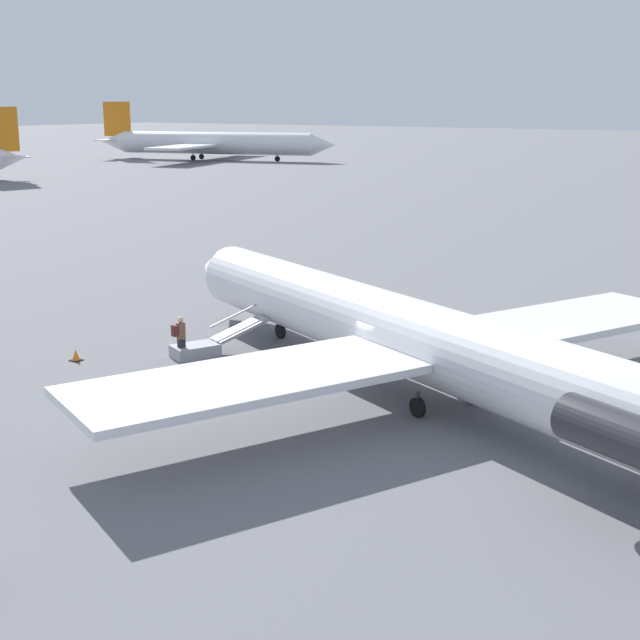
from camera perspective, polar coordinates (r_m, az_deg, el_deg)
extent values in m
plane|color=slate|center=(31.57, 5.04, -4.46)|extent=(600.00, 600.00, 0.00)
cylinder|color=white|center=(30.99, 5.12, -0.86)|extent=(24.35, 12.96, 2.65)
cone|color=white|center=(42.85, -6.56, 3.21)|extent=(3.72, 3.57, 2.60)
cube|color=white|center=(26.52, -4.73, -3.83)|extent=(8.29, 11.52, 0.26)
cube|color=white|center=(34.57, 15.24, -0.09)|extent=(8.29, 11.52, 0.26)
cylinder|color=#2D2D33|center=(22.27, 18.58, -6.95)|extent=(3.39, 2.40, 1.19)
cylinder|color=black|center=(38.10, -2.56, -0.71)|extent=(0.66, 0.42, 0.66)
cylinder|color=#2D2D33|center=(38.00, -2.56, -0.08)|extent=(0.12, 0.12, 0.21)
cylinder|color=black|center=(28.87, 6.27, -5.58)|extent=(0.66, 0.42, 0.66)
cylinder|color=#2D2D33|center=(28.73, 6.29, -4.77)|extent=(0.12, 0.12, 0.21)
cylinder|color=black|center=(30.35, 9.80, -4.72)|extent=(0.66, 0.42, 0.66)
cylinder|color=#2D2D33|center=(30.22, 9.83, -3.95)|extent=(0.12, 0.12, 0.21)
cone|color=silver|center=(123.44, -19.29, 9.73)|extent=(4.39, 5.24, 3.45)
cube|color=orange|center=(122.90, -19.82, 11.41)|extent=(1.38, 4.87, 5.63)
cube|color=silver|center=(123.25, -19.48, 9.88)|extent=(10.08, 4.28, 0.18)
cylinder|color=silver|center=(157.55, -6.71, 11.18)|extent=(34.84, 12.75, 3.75)
cone|color=silver|center=(150.48, 0.22, 11.16)|extent=(4.94, 4.63, 3.68)
cone|color=silver|center=(166.84, -13.09, 11.07)|extent=(5.67, 4.82, 3.68)
cube|color=orange|center=(166.23, -12.86, 12.43)|extent=(5.15, 1.66, 6.01)
cube|color=silver|center=(166.60, -12.96, 11.20)|extent=(4.91, 10.74, 0.19)
cube|color=silver|center=(166.71, -5.93, 11.25)|extent=(9.63, 15.78, 0.38)
cube|color=silver|center=(150.00, -8.82, 10.88)|extent=(9.63, 15.78, 0.38)
cylinder|color=black|center=(153.30, -2.75, 10.27)|extent=(0.96, 0.47, 0.93)
cylinder|color=#4C4C51|center=(153.27, -2.75, 10.50)|extent=(0.17, 0.17, 0.29)
cylinder|color=black|center=(160.69, -7.59, 10.33)|extent=(0.96, 0.47, 0.93)
cylinder|color=#4C4C51|center=(160.66, -7.60, 10.55)|extent=(0.17, 0.17, 0.29)
cylinder|color=black|center=(157.65, -8.13, 10.25)|extent=(0.96, 0.47, 0.93)
cylinder|color=#4C4C51|center=(157.62, -8.13, 10.47)|extent=(0.17, 0.17, 0.29)
cube|color=#99999E|center=(35.69, -7.99, -1.96)|extent=(1.75, 2.09, 0.50)
cube|color=#99999E|center=(36.38, -5.16, -0.61)|extent=(1.74, 2.41, 0.81)
cube|color=#99999E|center=(36.65, -5.50, 0.30)|extent=(0.97, 2.04, 0.75)
cube|color=#23232D|center=(35.36, -8.85, -1.85)|extent=(0.30, 0.34, 0.85)
cylinder|color=brown|center=(35.17, -8.89, -0.67)|extent=(0.36, 0.36, 0.65)
sphere|color=beige|center=(35.06, -8.92, 0.03)|extent=(0.24, 0.24, 0.24)
cube|color=#592323|center=(35.06, -9.30, -0.68)|extent=(0.33, 0.28, 0.44)
cube|color=black|center=(36.19, -15.34, -2.50)|extent=(0.42, 0.42, 0.03)
cone|color=orange|center=(36.13, -15.36, -2.17)|extent=(0.32, 0.32, 0.46)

